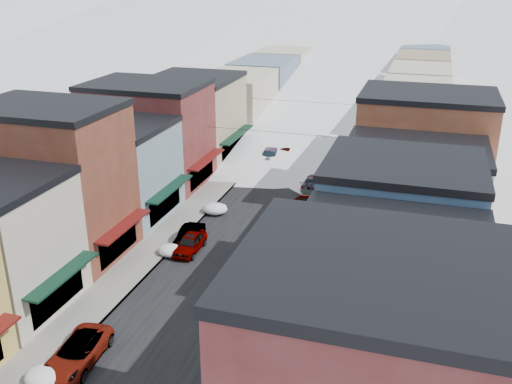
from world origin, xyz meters
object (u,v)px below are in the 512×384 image
Objects in this scene: car_dark_hatch at (189,236)px; car_green_sedan at (253,305)px; car_silver_sedan at (190,243)px; streetlamp_near at (313,221)px; car_white_suv at (78,352)px; trash_can at (267,345)px.

car_dark_hatch is 12.06m from car_green_sedan.
car_green_sedan is (7.80, -7.39, 0.01)m from car_silver_sedan.
car_green_sedan is 10.64m from streetlamp_near.
car_green_sedan is at bearing -49.42° from car_dark_hatch.
car_white_suv is 21.05m from streetlamp_near.
streetlamp_near is at bearing 90.65° from trash_can.
car_dark_hatch is at bearing 130.22° from trash_can.
car_silver_sedan is 4.47× the size of trash_can.
car_white_suv is 11.33m from trash_can.
car_dark_hatch reaches higher than trash_can.
car_silver_sedan is (0.64, 15.32, 0.00)m from car_white_suv.
car_silver_sedan is 0.96× the size of car_green_sedan.
car_silver_sedan reaches higher than car_dark_hatch.
trash_can is at bearing -49.71° from car_silver_sedan.
trash_can is at bearing 16.55° from car_white_suv.
car_silver_sedan is 10.75m from car_green_sedan.
car_dark_hatch is at bearing -171.15° from streetlamp_near.
trash_can is (9.93, -11.23, -0.10)m from car_silver_sedan.
car_dark_hatch is (0.02, 16.57, -0.01)m from car_white_suv.
car_green_sedan is 1.10× the size of streetlamp_near.
car_dark_hatch is 16.33m from trash_can.
car_white_suv is 1.17× the size of car_green_sedan.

